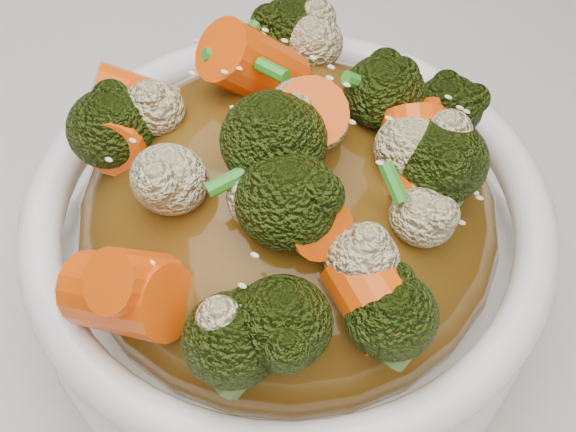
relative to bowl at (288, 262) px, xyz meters
The scene contains 8 objects.
tablecloth 0.08m from the bowl, 94.61° to the right, with size 1.20×0.80×0.04m, color silver.
bowl is the anchor object (origin of this frame).
sauce_base 0.03m from the bowl, ahead, with size 0.19×0.19×0.10m, color #5B3A0F.
carrots 0.10m from the bowl, ahead, with size 0.19×0.19×0.05m, color #F65108, non-canonical shape.
broccoli 0.10m from the bowl, ahead, with size 0.19×0.19×0.05m, color black, non-canonical shape.
cauliflower 0.10m from the bowl, ahead, with size 0.19×0.19×0.04m, color beige, non-canonical shape.
scallions 0.10m from the bowl, ahead, with size 0.14×0.14×0.02m, color #2B891F, non-canonical shape.
sesame_seeds 0.10m from the bowl, ahead, with size 0.17×0.17×0.01m, color beige, non-canonical shape.
Camera 1 is at (0.12, -0.17, 1.14)m, focal length 55.00 mm.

